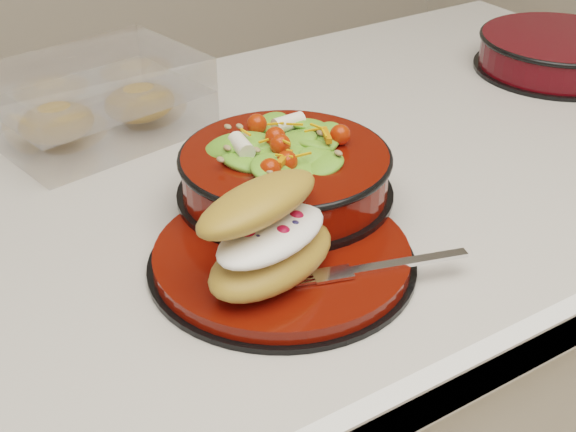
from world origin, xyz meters
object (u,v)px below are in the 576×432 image
salad_bowl (285,165)px  pastry_box (98,101)px  croissant (268,235)px  island_counter (318,421)px  dinner_plate (283,257)px  extra_bowl (558,51)px  fork (386,266)px

salad_bowl → pastry_box: (-0.09, 0.29, -0.01)m
salad_bowl → croissant: salad_bowl is taller
island_counter → salad_bowl: salad_bowl is taller
dinner_plate → pastry_box: bearing=95.6°
island_counter → croissant: croissant is taller
pastry_box → extra_bowl: 0.68m
salad_bowl → fork: size_ratio=1.54×
island_counter → pastry_box: pastry_box is taller
island_counter → croissant: bearing=-136.3°
island_counter → fork: 0.54m
dinner_plate → fork: 0.10m
dinner_plate → fork: (0.06, -0.08, 0.01)m
croissant → pastry_box: (-0.00, 0.40, -0.02)m
salad_bowl → croissant: (-0.09, -0.11, 0.01)m
croissant → pastry_box: croissant is taller
dinner_plate → pastry_box: 0.38m
dinner_plate → extra_bowl: 0.66m
croissant → extra_bowl: croissant is taller
pastry_box → dinner_plate: bearing=-94.0°
dinner_plate → fork: size_ratio=1.74×
island_counter → croissant: 0.58m
croissant → fork: croissant is taller
fork → extra_bowl: size_ratio=0.61×
salad_bowl → fork: bearing=-88.0°
extra_bowl → dinner_plate: bearing=-161.5°
dinner_plate → salad_bowl: size_ratio=1.13×
island_counter → pastry_box: 0.57m
dinner_plate → croissant: croissant is taller
dinner_plate → salad_bowl: 0.11m
island_counter → fork: bearing=-112.9°
island_counter → dinner_plate: 0.51m
pastry_box → croissant: bearing=-99.0°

